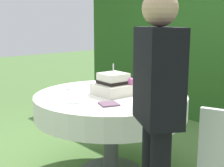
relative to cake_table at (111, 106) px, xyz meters
The scene contains 8 objects.
cake_table is the anchor object (origin of this frame).
wedding_cake 0.20m from the cake_table, 42.23° to the left, with size 0.34×0.34×0.28m.
serving_plate_near 0.47m from the cake_table, 160.71° to the right, with size 0.10×0.10×0.01m, color white.
serving_plate_far 0.53m from the cake_table, 59.52° to the left, with size 0.14×0.14×0.01m, color white.
serving_plate_left 0.44m from the cake_table, 85.92° to the right, with size 0.13×0.13×0.01m, color white.
serving_plate_right 0.37m from the cake_table, 52.75° to the left, with size 0.11×0.11×0.01m, color white.
napkin_stack 0.39m from the cake_table, 43.24° to the right, with size 0.14×0.14×0.01m, color #6B4C60.
standing_person 1.13m from the cake_table, 26.82° to the right, with size 0.41×0.35×1.60m.
Camera 1 is at (2.15, -1.86, 1.44)m, focal length 51.11 mm.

